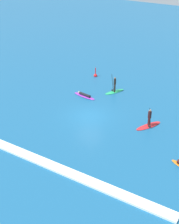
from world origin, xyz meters
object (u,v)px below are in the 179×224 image
(surfer_on_purple_board, at_px, (84,95))
(marker_buoy, at_px, (95,75))
(surfer_on_green_board, at_px, (115,88))
(surfer_on_red_board, at_px, (149,122))

(surfer_on_purple_board, bearing_deg, marker_buoy, -63.45)
(surfer_on_green_board, height_order, marker_buoy, surfer_on_green_board)
(surfer_on_red_board, height_order, marker_buoy, surfer_on_red_board)
(marker_buoy, bearing_deg, surfer_on_red_board, -36.49)
(surfer_on_red_board, bearing_deg, marker_buoy, -99.25)
(surfer_on_green_board, xyz_separation_m, marker_buoy, (-4.28, 2.86, -0.29))
(surfer_on_green_board, relative_size, marker_buoy, 1.99)
(surfer_on_purple_board, relative_size, surfer_on_green_board, 1.13)
(surfer_on_green_board, bearing_deg, surfer_on_red_board, 78.38)
(surfer_on_purple_board, height_order, surfer_on_green_board, surfer_on_green_board)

